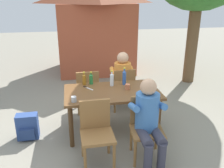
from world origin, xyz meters
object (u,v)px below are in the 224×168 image
object	(u,v)px
bottle_amber	(84,79)
cup_terracotta	(127,87)
person_in_white_shirt	(149,118)
backpack_by_near_side	(28,127)
chair_near_left	(96,129)
cup_steel	(74,99)
person_in_plaid_shirt	(122,77)
table_knife	(87,88)
dining_table	(112,96)
bottle_clear	(112,79)
bottle_blue	(124,77)
bottle_green	(91,79)
brick_kiosk	(95,26)
chair_far_left	(88,89)
chair_near_right	(146,125)
chair_far_right	(123,87)

from	to	relation	value
bottle_amber	cup_terracotta	distance (m)	0.77
person_in_white_shirt	backpack_by_near_side	size ratio (longest dim) A/B	2.82
chair_near_left	bottle_amber	xyz separation A→B (m)	(-0.07, 1.13, 0.34)
person_in_white_shirt	cup_steel	xyz separation A→B (m)	(-0.97, 0.54, 0.11)
person_in_plaid_shirt	table_knife	size ratio (longest dim) A/B	5.68
dining_table	bottle_clear	bearing A→B (deg)	80.71
bottle_blue	bottle_clear	bearing A→B (deg)	-174.25
bottle_clear	backpack_by_near_side	distance (m)	1.58
bottle_green	dining_table	bearing A→B (deg)	-51.65
table_knife	brick_kiosk	world-z (taller)	brick_kiosk
dining_table	bottle_blue	size ratio (longest dim) A/B	4.91
person_in_plaid_shirt	bottle_amber	size ratio (longest dim) A/B	5.07
chair_far_left	brick_kiosk	xyz separation A→B (m)	(0.49, 2.84, 0.83)
person_in_plaid_shirt	cup_terracotta	bearing A→B (deg)	-95.60
bottle_amber	bottle_blue	bearing A→B (deg)	-10.09
dining_table	chair_near_right	bearing A→B (deg)	-64.68
bottle_amber	brick_kiosk	size ratio (longest dim) A/B	0.09
dining_table	chair_far_left	distance (m)	0.84
chair_near_right	person_in_white_shirt	world-z (taller)	person_in_white_shirt
bottle_green	table_knife	size ratio (longest dim) A/B	1.08
cup_steel	backpack_by_near_side	distance (m)	0.99
person_in_white_shirt	bottle_clear	bearing A→B (deg)	105.73
dining_table	bottle_clear	world-z (taller)	bottle_clear
bottle_amber	person_in_plaid_shirt	bearing A→B (deg)	32.04
dining_table	cup_steel	world-z (taller)	cup_steel
bottle_blue	bottle_amber	size ratio (longest dim) A/B	1.34
chair_near_right	bottle_green	xyz separation A→B (m)	(-0.66, 1.13, 0.33)
chair_near_right	person_in_white_shirt	bearing A→B (deg)	-94.51
chair_near_right	bottle_blue	world-z (taller)	bottle_blue
bottle_blue	chair_near_left	bearing A→B (deg)	-121.19
chair_far_left	chair_near_right	bearing A→B (deg)	-64.95
chair_near_right	brick_kiosk	size ratio (longest dim) A/B	0.35
chair_near_left	chair_near_right	bearing A→B (deg)	-0.04
table_knife	person_in_white_shirt	bearing A→B (deg)	-55.38
person_in_plaid_shirt	chair_far_left	bearing A→B (deg)	-171.01
bottle_amber	chair_far_right	bearing A→B (deg)	25.68
backpack_by_near_side	brick_kiosk	size ratio (longest dim) A/B	0.17
chair_near_right	bottle_blue	size ratio (longest dim) A/B	2.78
bottle_clear	cup_terracotta	world-z (taller)	bottle_clear
table_knife	bottle_green	bearing A→B (deg)	65.50
backpack_by_near_side	brick_kiosk	xyz separation A→B (m)	(1.52, 3.60, 1.12)
dining_table	cup_terracotta	xyz separation A→B (m)	(0.26, 0.02, 0.14)
chair_far_left	person_in_plaid_shirt	distance (m)	0.72
chair_far_left	bottle_blue	bearing A→B (deg)	-39.08
chair_near_left	bottle_green	xyz separation A→B (m)	(0.05, 1.13, 0.33)
chair_far_right	table_knife	xyz separation A→B (m)	(-0.73, -0.55, 0.24)
dining_table	chair_far_left	size ratio (longest dim) A/B	1.77
bottle_green	brick_kiosk	world-z (taller)	brick_kiosk
chair_near_left	cup_steel	world-z (taller)	chair_near_left
bottle_clear	bottle_blue	distance (m)	0.22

